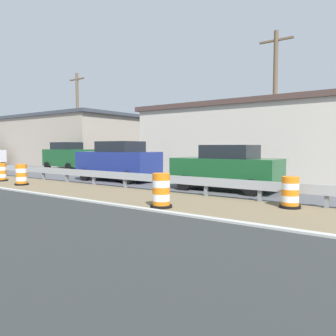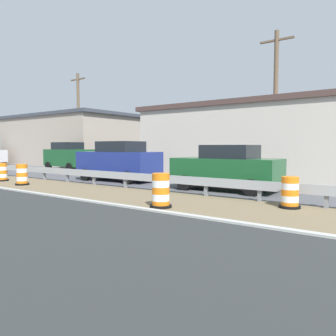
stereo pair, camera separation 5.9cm
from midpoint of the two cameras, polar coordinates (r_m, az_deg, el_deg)
name	(u,v)px [view 1 (the left image)]	position (r m, az deg, el deg)	size (l,w,h in m)	color
traffic_barrel_nearest	(290,194)	(10.60, 20.39, -4.27)	(0.64, 0.64, 0.96)	orange
traffic_barrel_close	(161,192)	(10.01, -1.36, -4.22)	(0.67, 0.67, 1.05)	orange
traffic_barrel_mid	(21,176)	(17.32, -24.30, -1.23)	(0.64, 0.64, 1.01)	orange
traffic_barrel_far	(1,173)	(19.78, -27.17, -0.79)	(0.64, 0.64, 0.97)	orange
car_lead_near_lane	(118,161)	(17.93, -8.76, 1.20)	(2.27, 4.68, 2.14)	navy
car_trailing_near_lane	(68,156)	(27.20, -17.12, 1.99)	(2.27, 4.28, 2.20)	#195128
car_trailing_far_lane	(227,168)	(14.06, 10.06, 0.06)	(2.26, 4.53, 1.93)	#195128
roadside_shop_near	(271,140)	(21.33, 17.40, 4.65)	(7.37, 15.91, 4.49)	beige
roadside_shop_far	(69,140)	(35.60, -16.97, 4.68)	(7.91, 14.05, 5.03)	#AD9E8E
utility_pole_near	(275,104)	(18.79, 18.05, 10.60)	(0.24, 1.80, 8.00)	brown
utility_pole_mid	(78,119)	(29.42, -15.56, 8.20)	(0.24, 1.80, 8.09)	brown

